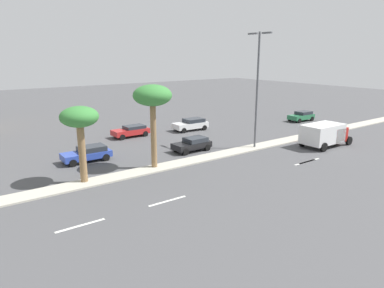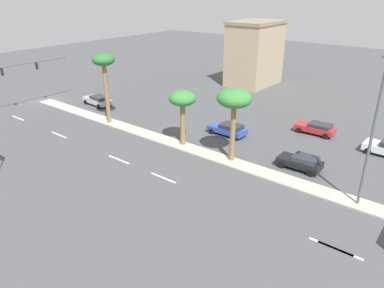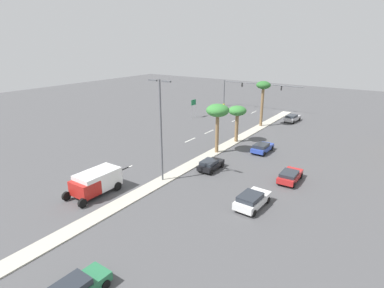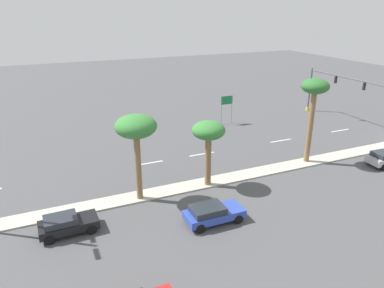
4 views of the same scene
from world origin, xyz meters
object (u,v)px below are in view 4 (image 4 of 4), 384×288
(sedan_blue_rear, at_px, (212,213))
(palm_tree_trailing, at_px, (136,129))
(palm_tree_mid, at_px, (314,93))
(traffic_signal_gantry, at_px, (338,89))
(palm_tree_right, at_px, (209,133))
(sedan_black_center, at_px, (67,224))
(directional_road_sign, at_px, (227,103))

(sedan_blue_rear, bearing_deg, palm_tree_trailing, 36.28)
(palm_tree_trailing, bearing_deg, palm_tree_mid, -88.32)
(traffic_signal_gantry, relative_size, palm_tree_right, 3.32)
(palm_tree_mid, bearing_deg, palm_tree_trailing, 91.68)
(palm_tree_mid, height_order, palm_tree_right, palm_tree_mid)
(palm_tree_trailing, relative_size, sedan_black_center, 1.76)
(traffic_signal_gantry, xyz_separation_m, palm_tree_mid, (-9.55, 12.77, 2.64))
(traffic_signal_gantry, bearing_deg, sedan_black_center, 109.40)
(palm_tree_mid, distance_m, palm_tree_trailing, 17.02)
(palm_tree_mid, bearing_deg, sedan_blue_rear, 113.34)
(traffic_signal_gantry, height_order, palm_tree_right, traffic_signal_gantry)
(traffic_signal_gantry, distance_m, palm_tree_trailing, 31.44)
(palm_tree_right, height_order, sedan_black_center, palm_tree_right)
(traffic_signal_gantry, xyz_separation_m, sedan_black_center, (-12.50, 35.48, -3.56))
(directional_road_sign, height_order, palm_tree_right, palm_tree_right)
(directional_road_sign, distance_m, palm_tree_mid, 14.77)
(traffic_signal_gantry, xyz_separation_m, sedan_blue_rear, (-15.24, 25.94, -3.55))
(directional_road_sign, xyz_separation_m, palm_tree_trailing, (-14.60, 15.77, 3.17))
(traffic_signal_gantry, bearing_deg, directional_road_sign, 71.98)
(palm_tree_right, height_order, sedan_blue_rear, palm_tree_right)
(palm_tree_trailing, distance_m, sedan_blue_rear, 8.24)
(palm_tree_mid, xyz_separation_m, sedan_black_center, (-2.94, 22.71, -6.20))
(palm_tree_mid, distance_m, palm_tree_right, 11.26)
(traffic_signal_gantry, distance_m, palm_tree_right, 25.85)
(palm_tree_mid, relative_size, sedan_black_center, 2.10)
(traffic_signal_gantry, relative_size, sedan_blue_rear, 4.42)
(traffic_signal_gantry, xyz_separation_m, directional_road_sign, (4.55, 13.98, -1.58))
(palm_tree_right, bearing_deg, sedan_black_center, 101.65)
(sedan_blue_rear, bearing_deg, palm_tree_right, -22.61)
(traffic_signal_gantry, height_order, palm_tree_mid, palm_tree_mid)
(palm_tree_right, relative_size, palm_tree_trailing, 0.82)
(traffic_signal_gantry, relative_size, directional_road_sign, 5.06)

